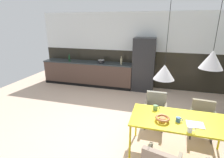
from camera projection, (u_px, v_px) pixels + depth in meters
The scene contains 18 objects.
ground_plane at pixel (110, 134), 3.90m from camera, with size 9.61×9.61×0.00m, color #CAAC94.
back_wall_splashback_dark at pixel (135, 69), 6.69m from camera, with size 7.39×0.12×1.37m, color black.
back_wall_panel_upper at pixel (136, 32), 6.27m from camera, with size 7.39×0.12×1.37m, color silver.
kitchen_counter at pixel (88, 73), 6.90m from camera, with size 3.55×0.63×0.91m.
refrigerator_column at pixel (144, 65), 6.19m from camera, with size 0.75×0.60×1.88m, color #232326.
dining_table at pixel (179, 122), 3.07m from camera, with size 1.69×0.84×0.75m.
armchair_far_side at pixel (203, 115), 3.74m from camera, with size 0.53×0.51×0.78m.
armchair_by_stool at pixel (156, 106), 4.09m from camera, with size 0.50×0.48×0.81m.
fruit_bowl at pixel (163, 118), 2.99m from camera, with size 0.25×0.25×0.08m.
open_book at pixel (195, 125), 2.89m from camera, with size 0.28×0.22×0.02m.
mug_white_ceramic at pixel (190, 129), 2.70m from camera, with size 0.13×0.08×0.10m.
mug_dark_espresso at pixel (178, 120), 2.98m from camera, with size 0.12×0.08×0.08m.
mug_wide_latte at pixel (155, 108), 3.38m from camera, with size 0.13×0.09×0.10m.
cooking_pot at pixel (101, 61), 6.54m from camera, with size 0.25×0.25×0.15m.
bottle_spice_small at pixel (121, 61), 6.34m from camera, with size 0.07×0.07×0.29m.
bottle_vinegar_dark at pixel (69, 58), 6.80m from camera, with size 0.07×0.07×0.31m.
pendant_lamp_over_table_near at pixel (164, 72), 2.84m from camera, with size 0.34×0.34×1.20m.
pendant_lamp_over_table_far at pixel (212, 60), 2.65m from camera, with size 0.35×0.35×0.99m.
Camera 1 is at (0.94, -3.19, 2.37)m, focal length 28.05 mm.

